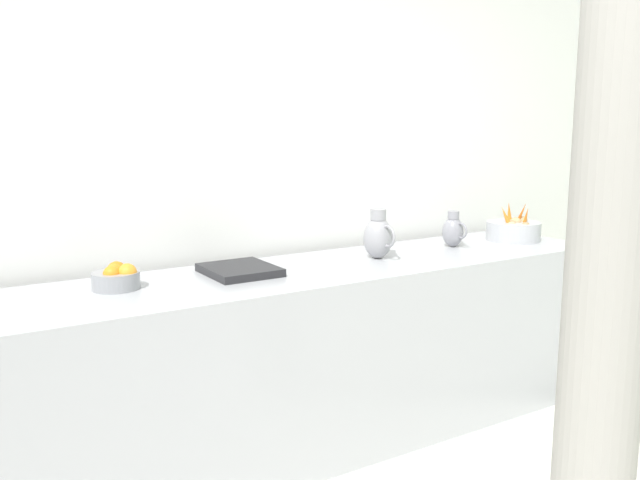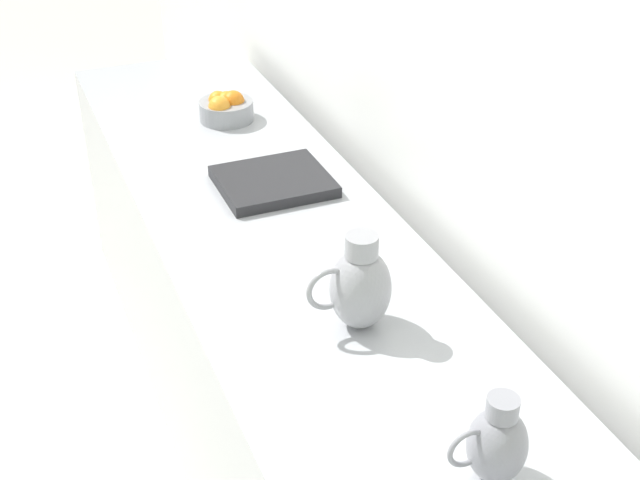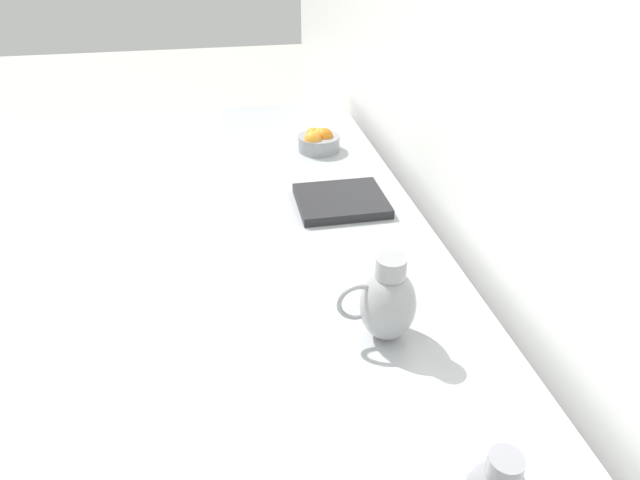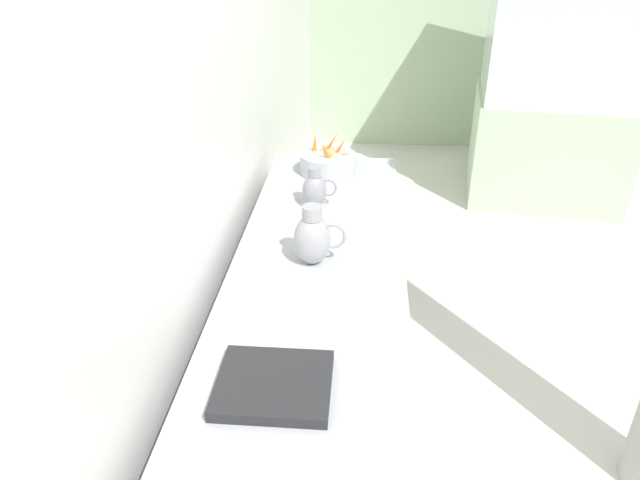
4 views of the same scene
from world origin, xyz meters
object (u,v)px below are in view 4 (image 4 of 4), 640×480
metal_pitcher_short (315,189)px  glass_block_booth (559,73)px  vegetable_colander (328,163)px  metal_pitcher_tall (313,238)px

metal_pitcher_short → glass_block_booth: glass_block_booth is taller
metal_pitcher_short → glass_block_booth: bearing=52.6°
vegetable_colander → metal_pitcher_short: (-0.04, -0.44, 0.03)m
metal_pitcher_short → glass_block_booth: size_ratio=0.09×
metal_pitcher_tall → glass_block_booth: 3.37m
vegetable_colander → metal_pitcher_tall: size_ratio=1.23×
vegetable_colander → glass_block_booth: 2.58m
metal_pitcher_short → glass_block_booth: (1.79, 2.34, 0.08)m
vegetable_colander → glass_block_booth: size_ratio=0.15×
metal_pitcher_tall → glass_block_booth: (1.75, 2.88, 0.05)m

